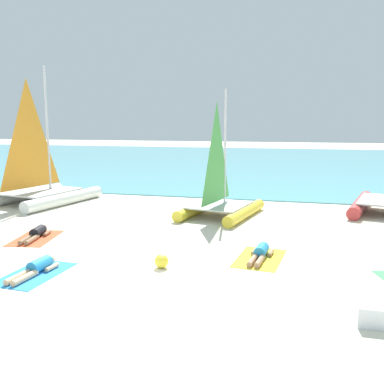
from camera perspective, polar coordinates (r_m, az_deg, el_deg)
ground_plane at (r=19.58m, az=4.06°, el=-1.03°), size 120.00×120.00×0.00m
ocean_water at (r=39.39m, az=9.55°, el=4.02°), size 120.00×40.00×0.05m
sailboat_yellow at (r=16.03m, az=3.72°, el=-0.77°), size 2.91×3.94×4.67m
sailboat_white at (r=19.65m, az=-19.33°, el=1.08°), size 3.62×4.91×5.82m
towel_leftmost at (r=13.91m, az=-19.94°, el=-5.74°), size 1.45×2.08×0.01m
sunbather_leftmost at (r=13.94m, az=-19.85°, el=-5.17°), size 0.70×1.56×0.30m
towel_center_left at (r=10.74m, az=-20.04°, el=-10.10°), size 1.18×1.95×0.01m
sunbather_center_left at (r=10.76m, az=-19.86°, el=-9.37°), size 0.56×1.56×0.30m
towel_center_right at (r=11.34m, az=8.92°, el=-8.62°), size 1.28×2.00×0.01m
sunbather_center_right at (r=11.37m, az=9.00°, el=-7.92°), size 0.58×1.57×0.30m
beach_ball at (r=10.49m, az=-4.03°, el=-9.08°), size 0.34×0.34×0.34m
cooler_box at (r=8.27m, az=22.68°, el=-14.85°), size 0.50×0.36×0.36m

